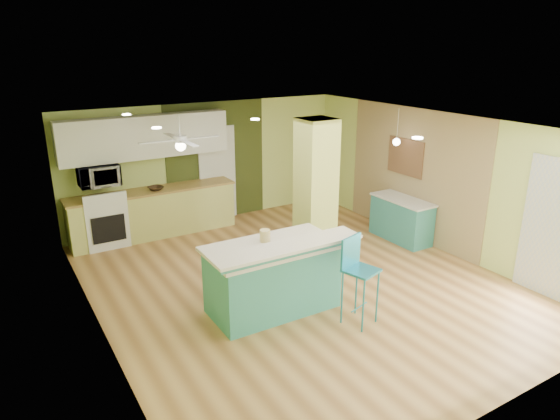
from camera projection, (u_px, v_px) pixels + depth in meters
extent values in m
cube|color=#925F33|center=(298.00, 282.00, 7.98)|extent=(6.00, 7.00, 0.01)
cube|color=white|center=(300.00, 126.00, 7.17)|extent=(6.00, 7.00, 0.01)
cube|color=#CADE77|center=(207.00, 163.00, 10.42)|extent=(6.00, 0.01, 2.50)
cube|color=#CADE77|center=(502.00, 308.00, 4.74)|extent=(6.00, 0.01, 2.50)
cube|color=#CADE77|center=(94.00, 248.00, 6.10)|extent=(0.01, 7.00, 2.50)
cube|color=#CADE77|center=(438.00, 181.00, 9.05)|extent=(0.01, 7.00, 2.50)
cube|color=#907652|center=(413.00, 174.00, 9.53)|extent=(0.02, 3.40, 2.50)
cube|color=#3C461C|center=(216.00, 162.00, 10.50)|extent=(2.20, 0.02, 2.50)
cube|color=white|center=(217.00, 174.00, 10.56)|extent=(0.82, 0.05, 2.00)
cube|color=silver|center=(557.00, 231.00, 7.23)|extent=(0.04, 1.08, 2.10)
cube|color=#C6CA5D|center=(315.00, 194.00, 8.30)|extent=(0.55, 0.55, 2.50)
cube|color=#C9CC6A|center=(154.00, 214.00, 9.79)|extent=(3.20, 0.60, 0.90)
cube|color=olive|center=(152.00, 191.00, 9.64)|extent=(3.25, 0.63, 0.04)
cube|color=white|center=(104.00, 222.00, 9.32)|extent=(0.76, 0.64, 0.90)
cube|color=black|center=(109.00, 229.00, 9.06)|extent=(0.59, 0.02, 0.50)
cube|color=white|center=(105.00, 199.00, 8.90)|extent=(0.76, 0.06, 0.18)
cube|color=white|center=(146.00, 137.00, 9.40)|extent=(3.20, 0.34, 0.80)
imported|color=silver|center=(99.00, 176.00, 9.03)|extent=(0.70, 0.48, 0.39)
cylinder|color=white|center=(179.00, 127.00, 8.32)|extent=(0.03, 0.03, 0.40)
cylinder|color=white|center=(180.00, 139.00, 8.38)|extent=(0.24, 0.24, 0.10)
sphere|color=white|center=(181.00, 146.00, 8.42)|extent=(0.18, 0.18, 0.18)
cylinder|color=white|center=(398.00, 125.00, 9.18)|extent=(0.01, 0.01, 0.62)
sphere|color=white|center=(396.00, 142.00, 9.28)|extent=(0.14, 0.14, 0.14)
cube|color=brown|center=(405.00, 157.00, 9.58)|extent=(0.03, 0.90, 0.70)
cube|color=teal|center=(273.00, 279.00, 7.04)|extent=(1.77, 0.89, 0.93)
cube|color=white|center=(272.00, 247.00, 6.88)|extent=(1.87, 1.00, 0.05)
cube|color=teal|center=(288.00, 251.00, 6.52)|extent=(1.99, 0.16, 0.13)
cube|color=white|center=(288.00, 247.00, 6.50)|extent=(2.13, 0.45, 0.04)
cylinder|color=teal|center=(363.00, 306.00, 6.49)|extent=(0.03, 0.03, 0.76)
cylinder|color=teal|center=(377.00, 297.00, 6.73)|extent=(0.03, 0.03, 0.76)
cylinder|color=teal|center=(342.00, 298.00, 6.71)|extent=(0.03, 0.03, 0.76)
cylinder|color=teal|center=(356.00, 289.00, 6.94)|extent=(0.03, 0.03, 0.76)
cube|color=teal|center=(361.00, 271.00, 6.59)|extent=(0.50, 0.50, 0.03)
cube|color=teal|center=(351.00, 251.00, 6.63)|extent=(0.40, 0.14, 0.42)
cube|color=teal|center=(401.00, 220.00, 9.60)|extent=(0.51, 1.23, 0.79)
cube|color=silver|center=(403.00, 200.00, 9.46)|extent=(0.54, 1.28, 0.04)
imported|color=#332215|center=(156.00, 188.00, 9.59)|extent=(0.35, 0.35, 0.07)
cylinder|color=gold|center=(265.00, 236.00, 6.98)|extent=(0.15, 0.15, 0.17)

